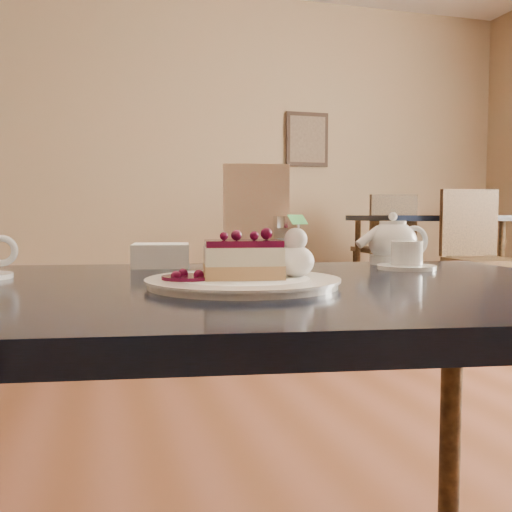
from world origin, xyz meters
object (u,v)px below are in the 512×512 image
object	(u,v)px
cheesecake_slice	(243,260)
tea_set	(395,246)
main_table	(240,330)
dessert_plate	(243,283)
bg_table_far_right	(425,304)

from	to	relation	value
cheesecake_slice	tea_set	distance (m)	0.48
tea_set	main_table	bearing A→B (deg)	-150.60
tea_set	dessert_plate	bearing A→B (deg)	-146.16
main_table	dessert_plate	world-z (taller)	dessert_plate
dessert_plate	tea_set	bearing A→B (deg)	33.84
cheesecake_slice	bg_table_far_right	xyz separation A→B (m)	(2.45, 3.36, -0.67)
main_table	bg_table_far_right	size ratio (longest dim) A/B	0.62
dessert_plate	cheesecake_slice	size ratio (longest dim) A/B	2.23
cheesecake_slice	bg_table_far_right	size ratio (longest dim) A/B	0.06
dessert_plate	cheesecake_slice	distance (m)	0.03
main_table	tea_set	xyz separation A→B (m)	(0.39, 0.22, 0.11)
tea_set	cheesecake_slice	bearing A→B (deg)	-146.16
dessert_plate	bg_table_far_right	size ratio (longest dim) A/B	0.14
main_table	bg_table_far_right	bearing A→B (deg)	62.25
bg_table_far_right	main_table	bearing A→B (deg)	-123.71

